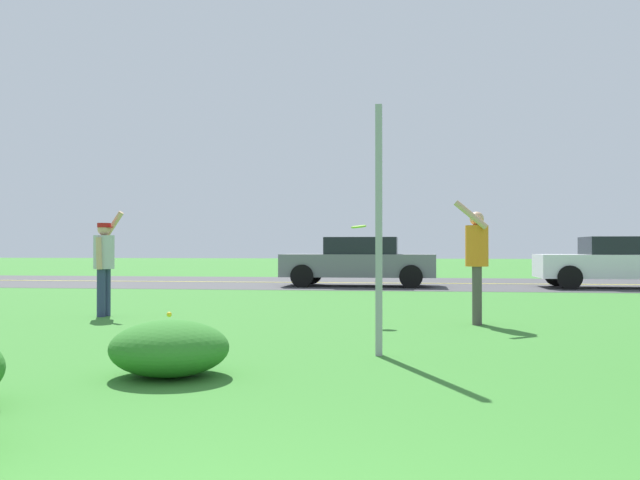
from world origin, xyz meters
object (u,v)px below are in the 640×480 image
object	(u,v)px
person_catcher_orange_shirt	(477,256)
sign_post_near_path	(379,230)
frisbee_lime	(359,227)
car_white_center_left	(620,262)
car_gray_center_right	(359,261)
person_thrower_red_cap_gray_shirt	(104,259)

from	to	relation	value
person_catcher_orange_shirt	sign_post_near_path	bearing A→B (deg)	-112.36
frisbee_lime	car_white_center_left	distance (m)	11.75
sign_post_near_path	car_gray_center_right	size ratio (longest dim) A/B	0.59
sign_post_near_path	car_gray_center_right	distance (m)	13.11
person_catcher_orange_shirt	frisbee_lime	world-z (taller)	person_catcher_orange_shirt
frisbee_lime	car_gray_center_right	xyz separation A→B (m)	(-0.75, 9.66, -0.73)
person_thrower_red_cap_gray_shirt	frisbee_lime	distance (m)	4.30
car_white_center_left	car_gray_center_right	world-z (taller)	same
frisbee_lime	car_white_center_left	xyz separation A→B (m)	(6.64, 9.66, -0.73)
sign_post_near_path	person_catcher_orange_shirt	bearing A→B (deg)	67.64
person_catcher_orange_shirt	car_white_center_left	world-z (taller)	person_catcher_orange_shirt
sign_post_near_path	car_gray_center_right	bearing A→B (deg)	95.42
sign_post_near_path	person_thrower_red_cap_gray_shirt	size ratio (longest dim) A/B	1.51
person_thrower_red_cap_gray_shirt	person_catcher_orange_shirt	bearing A→B (deg)	-3.64
car_gray_center_right	car_white_center_left	bearing A→B (deg)	0.00
sign_post_near_path	person_thrower_red_cap_gray_shirt	bearing A→B (deg)	143.33
person_thrower_red_cap_gray_shirt	car_gray_center_right	bearing A→B (deg)	69.70
person_thrower_red_cap_gray_shirt	car_white_center_left	bearing A→B (deg)	41.07
frisbee_lime	car_gray_center_right	distance (m)	9.72
sign_post_near_path	frisbee_lime	bearing A→B (deg)	98.16
person_thrower_red_cap_gray_shirt	frisbee_lime	size ratio (longest dim) A/B	7.28
sign_post_near_path	car_gray_center_right	world-z (taller)	sign_post_near_path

